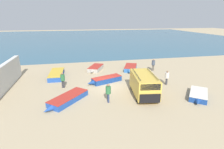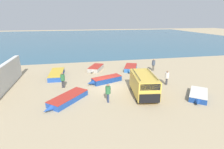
# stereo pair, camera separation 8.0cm
# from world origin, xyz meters

# --- Properties ---
(ground_plane) EXTENTS (200.00, 200.00, 0.00)m
(ground_plane) POSITION_xyz_m (0.00, 0.00, 0.00)
(ground_plane) COLOR tan
(sea_water) EXTENTS (120.00, 80.00, 0.01)m
(sea_water) POSITION_xyz_m (0.00, 52.00, 0.00)
(sea_water) COLOR #33607A
(sea_water) RESTS_ON ground_plane
(harbor_wall) EXTENTS (0.50, 11.09, 2.75)m
(harbor_wall) POSITION_xyz_m (-11.05, 1.00, 1.37)
(harbor_wall) COLOR silver
(harbor_wall) RESTS_ON ground_plane
(parked_van) EXTENTS (2.64, 4.94, 2.29)m
(parked_van) POSITION_xyz_m (3.20, -3.08, 1.19)
(parked_van) COLOR gold
(parked_van) RESTS_ON ground_plane
(fishing_rowboat_0) EXTENTS (2.77, 3.99, 0.61)m
(fishing_rowboat_0) POSITION_xyz_m (-0.53, 6.72, 0.30)
(fishing_rowboat_0) COLOR #ADA89E
(fishing_rowboat_0) RESTS_ON ground_plane
(fishing_rowboat_1) EXTENTS (2.81, 4.18, 0.65)m
(fishing_rowboat_1) POSITION_xyz_m (4.62, 5.68, 0.32)
(fishing_rowboat_1) COLOR #2D66AD
(fishing_rowboat_1) RESTS_ON ground_plane
(fishing_rowboat_2) EXTENTS (4.48, 2.47, 0.66)m
(fishing_rowboat_2) POSITION_xyz_m (0.04, 1.31, 0.33)
(fishing_rowboat_2) COLOR navy
(fishing_rowboat_2) RESTS_ON ground_plane
(fishing_rowboat_3) EXTENTS (1.81, 5.54, 0.65)m
(fishing_rowboat_3) POSITION_xyz_m (-6.00, 4.90, 0.32)
(fishing_rowboat_3) COLOR #234CA3
(fishing_rowboat_3) RESTS_ON ground_plane
(fishing_rowboat_4) EXTENTS (4.05, 4.40, 0.58)m
(fishing_rowboat_4) POSITION_xyz_m (-4.34, -3.08, 0.29)
(fishing_rowboat_4) COLOR #234CA3
(fishing_rowboat_4) RESTS_ON ground_plane
(fishing_rowboat_5) EXTENTS (3.23, 3.65, 0.56)m
(fishing_rowboat_5) POSITION_xyz_m (8.29, -4.82, 0.28)
(fishing_rowboat_5) COLOR navy
(fishing_rowboat_5) RESTS_ON ground_plane
(fisherman_0) EXTENTS (0.47, 0.47, 1.80)m
(fisherman_0) POSITION_xyz_m (7.80, 4.69, 1.08)
(fisherman_0) COLOR #5B564C
(fisherman_0) RESTS_ON ground_plane
(fisherman_1) EXTENTS (0.45, 0.45, 1.73)m
(fisherman_1) POSITION_xyz_m (6.92, -0.96, 1.03)
(fisherman_1) COLOR #38383D
(fisherman_1) RESTS_ON ground_plane
(fisherman_2) EXTENTS (0.48, 0.48, 1.82)m
(fisherman_2) POSITION_xyz_m (-0.60, -3.94, 1.09)
(fisherman_2) COLOR navy
(fisherman_2) RESTS_ON ground_plane
(fisherman_3) EXTENTS (0.47, 0.47, 1.79)m
(fisherman_3) POSITION_xyz_m (-4.91, 0.57, 1.07)
(fisherman_3) COLOR #38383D
(fisherman_3) RESTS_ON ground_plane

